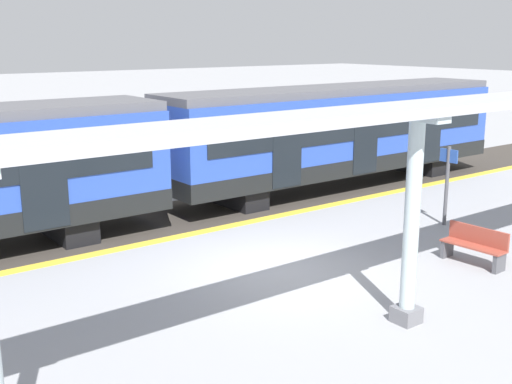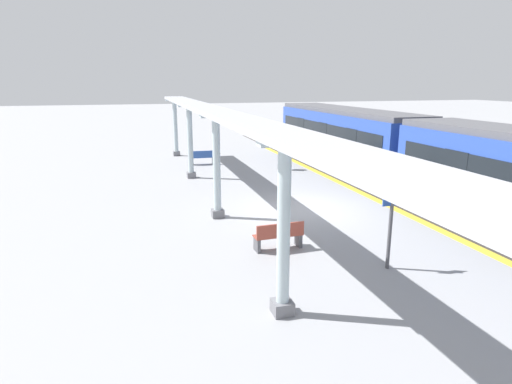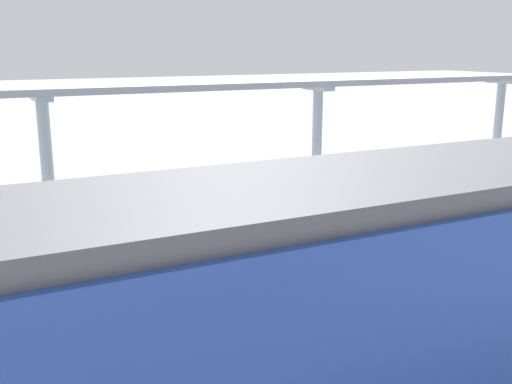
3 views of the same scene
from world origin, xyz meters
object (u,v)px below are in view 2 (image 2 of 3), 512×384
at_px(canopy_pillar_second, 190,141).
at_px(passenger_waiting_near_edge, 283,152).
at_px(canopy_pillar_nearest, 175,127).
at_px(bench_mid_platform, 279,236).
at_px(platform_info_sign, 391,222).
at_px(canopy_pillar_fourth, 284,230).
at_px(train_near_carriage, 343,137).
at_px(canopy_pillar_third, 217,166).
at_px(bench_near_end, 202,157).

distance_m(canopy_pillar_second, passenger_waiting_near_edge, 5.49).
relative_size(canopy_pillar_nearest, canopy_pillar_second, 1.00).
height_order(bench_mid_platform, platform_info_sign, platform_info_sign).
bearing_deg(canopy_pillar_fourth, passenger_waiting_near_edge, -109.41).
relative_size(train_near_carriage, canopy_pillar_second, 3.52).
xyz_separation_m(train_near_carriage, canopy_pillar_third, (8.80, 7.28, 0.10)).
distance_m(canopy_pillar_third, bench_near_end, 10.96).
bearing_deg(canopy_pillar_fourth, canopy_pillar_nearest, -90.00).
xyz_separation_m(canopy_pillar_second, platform_info_sign, (-3.54, 12.97, -0.60)).
bearing_deg(platform_info_sign, canopy_pillar_second, -74.74).
height_order(canopy_pillar_fourth, platform_info_sign, canopy_pillar_fourth).
distance_m(bench_mid_platform, passenger_waiting_near_edge, 12.40).
xyz_separation_m(canopy_pillar_fourth, bench_mid_platform, (-1.14, -3.56, -1.49)).
distance_m(canopy_pillar_third, platform_info_sign, 6.82).
bearing_deg(canopy_pillar_nearest, bench_mid_platform, 93.59).
bearing_deg(canopy_pillar_nearest, bench_near_end, 107.47).
xyz_separation_m(train_near_carriage, bench_near_end, (7.62, -3.52, -1.39)).
xyz_separation_m(canopy_pillar_fourth, bench_near_end, (-1.18, -18.06, -1.49)).
bearing_deg(canopy_pillar_second, passenger_waiting_near_edge, -171.91).
distance_m(train_near_carriage, canopy_pillar_nearest, 11.42).
height_order(train_near_carriage, canopy_pillar_fourth, canopy_pillar_fourth).
relative_size(canopy_pillar_nearest, canopy_pillar_third, 1.00).
bearing_deg(platform_info_sign, bench_mid_platform, -41.12).
relative_size(bench_mid_platform, platform_info_sign, 0.69).
bearing_deg(platform_info_sign, passenger_waiting_near_edge, -97.55).
height_order(bench_near_end, bench_mid_platform, same).
height_order(train_near_carriage, bench_mid_platform, train_near_carriage).
bearing_deg(bench_near_end, canopy_pillar_fourth, 86.25).
bearing_deg(train_near_carriage, passenger_waiting_near_edge, -10.91).
bearing_deg(canopy_pillar_fourth, canopy_pillar_second, -90.00).
relative_size(canopy_pillar_fourth, platform_info_sign, 1.73).
bearing_deg(canopy_pillar_second, platform_info_sign, 105.26).
relative_size(train_near_carriage, canopy_pillar_fourth, 3.52).
bearing_deg(platform_info_sign, canopy_pillar_fourth, 22.58).
bearing_deg(canopy_pillar_second, canopy_pillar_nearest, -90.00).
xyz_separation_m(train_near_carriage, canopy_pillar_second, (8.80, 0.10, 0.10)).
bearing_deg(bench_mid_platform, canopy_pillar_fourth, 72.19).
relative_size(canopy_pillar_second, bench_mid_platform, 2.51).
height_order(bench_near_end, passenger_waiting_near_edge, passenger_waiting_near_edge).
distance_m(canopy_pillar_nearest, bench_mid_platform, 18.36).
bearing_deg(platform_info_sign, bench_near_end, -81.92).
xyz_separation_m(canopy_pillar_nearest, canopy_pillar_third, (0.00, 14.56, 0.00)).
bearing_deg(platform_info_sign, train_near_carriage, -111.92).
bearing_deg(bench_near_end, platform_info_sign, 98.08).
height_order(train_near_carriage, passenger_waiting_near_edge, train_near_carriage).
xyz_separation_m(canopy_pillar_fourth, passenger_waiting_near_edge, (-5.36, -15.21, -0.92)).
bearing_deg(passenger_waiting_near_edge, platform_info_sign, 82.45).
distance_m(canopy_pillar_fourth, bench_mid_platform, 4.03).
bearing_deg(platform_info_sign, canopy_pillar_nearest, -80.13).
height_order(train_near_carriage, platform_info_sign, train_near_carriage).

